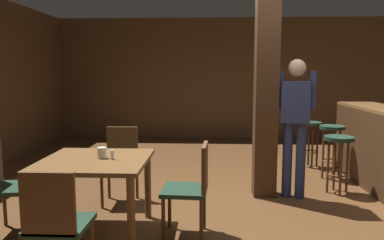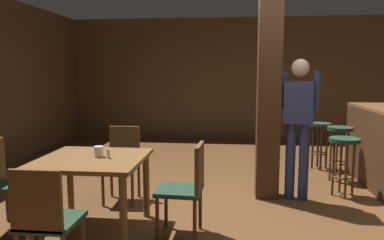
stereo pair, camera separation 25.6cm
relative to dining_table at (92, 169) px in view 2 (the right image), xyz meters
name	(u,v)px [view 2 (the right image)]	position (x,y,z in m)	size (l,w,h in m)	color
ground_plane	(247,206)	(1.53, 0.87, -0.63)	(10.80, 10.80, 0.00)	brown
wall_back	(241,79)	(1.53, 5.37, 0.77)	(8.00, 0.10, 2.80)	brown
pillar	(269,86)	(1.79, 1.25, 0.77)	(0.28, 0.28, 2.80)	#422816
dining_table	(92,169)	(0.00, 0.00, 0.00)	(1.00, 1.00, 0.75)	brown
chair_south	(45,218)	(-0.01, -0.93, -0.12)	(0.42, 0.42, 0.89)	#1E3828
chair_east	(187,185)	(0.93, -0.01, -0.12)	(0.44, 0.44, 0.89)	#1E3828
chair_west	(7,179)	(-0.88, -0.02, -0.12)	(0.47, 0.47, 0.89)	#1E3828
chair_north	(123,159)	(0.02, 0.93, -0.12)	(0.43, 0.43, 0.89)	#1E3828
napkin_cup	(99,152)	(0.06, 0.03, 0.17)	(0.09, 0.09, 0.11)	silver
salt_shaker	(109,154)	(0.17, -0.01, 0.16)	(0.03, 0.03, 0.09)	silver
standing_person	(299,119)	(2.14, 1.17, 0.37)	(0.47, 0.28, 1.72)	navy
bar_stool_near	(344,152)	(2.75, 1.37, -0.06)	(0.38, 0.38, 0.75)	#1E3828
bar_stool_mid	(340,141)	(2.88, 2.04, -0.04)	(0.36, 0.36, 0.79)	#1E3828
bar_stool_far	(320,135)	(2.76, 2.73, -0.07)	(0.34, 0.34, 0.75)	#1E3828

